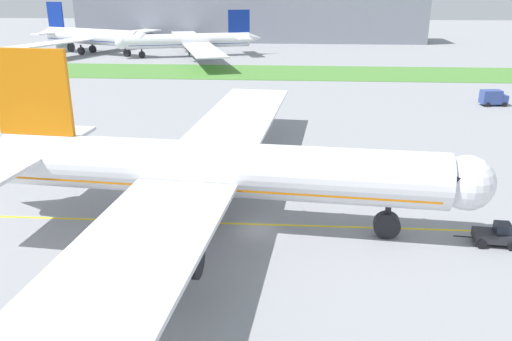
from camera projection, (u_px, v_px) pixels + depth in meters
name	position (u px, v px, depth m)	size (l,w,h in m)	color
ground_plane	(257.00, 230.00, 52.97)	(600.00, 600.00, 0.00)	gray
apron_taxi_line	(258.00, 224.00, 54.22)	(280.00, 0.36, 0.01)	yellow
grass_median_strip	(280.00, 72.00, 142.61)	(320.00, 24.00, 0.10)	#4C8438
airliner_foreground	(209.00, 170.00, 52.23)	(53.68, 85.56, 17.41)	white
pushback_tug	(496.00, 235.00, 49.74)	(5.73, 2.71, 2.22)	#26262B
service_truck_baggage_loader	(493.00, 97.00, 104.79)	(5.29, 3.14, 3.09)	#33478C
parked_airliner_far_centre	(91.00, 37.00, 176.38)	(43.62, 69.54, 16.58)	white
parked_airliner_far_right	(191.00, 41.00, 171.14)	(46.06, 75.10, 14.49)	white
terminal_building	(250.00, 18.00, 213.92)	(138.09, 20.00, 18.00)	gray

